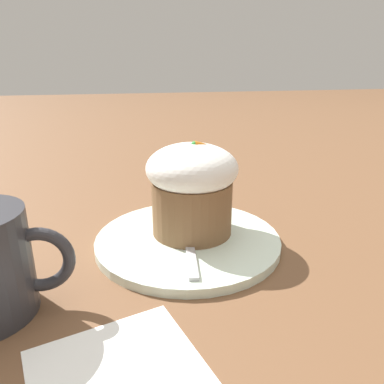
# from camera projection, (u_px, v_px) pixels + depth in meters

# --- Properties ---
(ground_plane) EXTENTS (4.00, 4.00, 0.00)m
(ground_plane) POSITION_uv_depth(u_px,v_px,m) (188.00, 244.00, 0.45)
(ground_plane) COLOR brown
(dessert_plate) EXTENTS (0.22, 0.22, 0.01)m
(dessert_plate) POSITION_uv_depth(u_px,v_px,m) (188.00, 240.00, 0.45)
(dessert_plate) COLOR silver
(dessert_plate) RESTS_ON ground_plane
(carrot_cake) EXTENTS (0.11, 0.11, 0.11)m
(carrot_cake) POSITION_uv_depth(u_px,v_px,m) (192.00, 187.00, 0.44)
(carrot_cake) COLOR brown
(carrot_cake) RESTS_ON dessert_plate
(spoon) EXTENTS (0.04, 0.13, 0.01)m
(spoon) POSITION_uv_depth(u_px,v_px,m) (188.00, 236.00, 0.44)
(spoon) COLOR #B7B7BC
(spoon) RESTS_ON dessert_plate
(paper_napkin) EXTENTS (0.14, 0.13, 0.00)m
(paper_napkin) POSITION_uv_depth(u_px,v_px,m) (117.00, 369.00, 0.27)
(paper_napkin) COLOR white
(paper_napkin) RESTS_ON ground_plane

